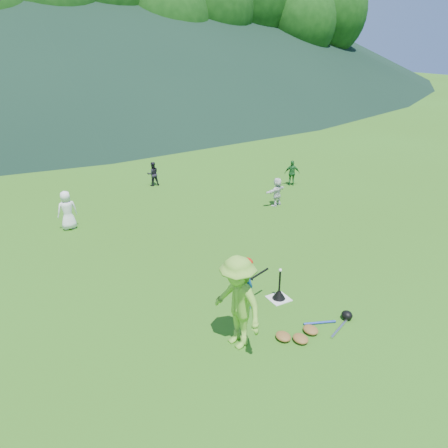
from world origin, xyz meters
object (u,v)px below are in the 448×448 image
object	(u,v)px
adult_coach	(238,303)
equipment_pile	(311,330)
fielder_b	(153,174)
fielder_d	(277,192)
home_plate	(279,299)
fielder_a	(67,210)
batting_tee	(279,294)
batter_child	(247,283)
fielder_c	(292,173)

from	to	relation	value
adult_coach	equipment_pile	bearing A→B (deg)	65.33
fielder_b	fielder_d	size ratio (longest dim) A/B	0.95
home_plate	fielder_d	bearing A→B (deg)	54.74
home_plate	fielder_a	distance (m)	7.17
fielder_d	equipment_pile	size ratio (longest dim) A/B	0.56
home_plate	fielder_b	bearing A→B (deg)	86.80
equipment_pile	batting_tee	bearing A→B (deg)	82.87
home_plate	fielder_a	xyz separation A→B (m)	(-3.27, 6.35, 0.59)
fielder_b	fielder_a	bearing A→B (deg)	40.51
adult_coach	fielder_b	xyz separation A→B (m)	(2.13, 9.94, -0.46)
equipment_pile	batter_child	bearing A→B (deg)	112.63
batter_child	batting_tee	bearing A→B (deg)	-89.92
home_plate	batter_child	bearing A→B (deg)	169.45
fielder_c	fielder_d	distance (m)	2.41
fielder_c	batting_tee	xyz separation A→B (m)	(-5.29, -6.41, -0.37)
batter_child	fielder_a	world-z (taller)	fielder_a
batter_child	fielder_c	xyz separation A→B (m)	(6.06, 6.27, -0.07)
fielder_d	equipment_pile	bearing A→B (deg)	43.39
adult_coach	fielder_c	size ratio (longest dim) A/B	1.87
adult_coach	fielder_d	bearing A→B (deg)	130.44
fielder_c	home_plate	bearing A→B (deg)	81.16
fielder_b	fielder_d	bearing A→B (deg)	129.71
batter_child	fielder_d	distance (m)	6.33
batter_child	fielder_b	world-z (taller)	batter_child
adult_coach	fielder_c	bearing A→B (deg)	128.36
adult_coach	equipment_pile	xyz separation A→B (m)	(1.46, -0.43, -0.87)
home_plate	fielder_d	world-z (taller)	fielder_d
batting_tee	fielder_d	bearing A→B (deg)	54.74
adult_coach	fielder_b	size ratio (longest dim) A/B	1.96
adult_coach	batting_tee	size ratio (longest dim) A/B	2.74
home_plate	batting_tee	size ratio (longest dim) A/B	0.66
batter_child	adult_coach	xyz separation A→B (m)	(-0.85, -1.02, 0.36)
batting_tee	adult_coach	bearing A→B (deg)	-151.62
fielder_a	fielder_b	size ratio (longest dim) A/B	1.26
batting_tee	equipment_pile	xyz separation A→B (m)	(-0.16, -1.31, -0.06)
fielder_a	fielder_b	xyz separation A→B (m)	(3.78, 2.71, -0.13)
fielder_a	fielder_c	xyz separation A→B (m)	(8.56, 0.06, -0.10)
batter_child	fielder_c	distance (m)	8.72
adult_coach	fielder_b	world-z (taller)	adult_coach
home_plate	batting_tee	distance (m)	0.12
fielder_d	equipment_pile	distance (m)	7.16
fielder_c	batter_child	bearing A→B (deg)	76.66
fielder_b	equipment_pile	size ratio (longest dim) A/B	0.53
home_plate	adult_coach	bearing A→B (deg)	-151.62
batter_child	equipment_pile	size ratio (longest dim) A/B	0.63
home_plate	fielder_c	size ratio (longest dim) A/B	0.45
adult_coach	fielder_d	size ratio (longest dim) A/B	1.86
batting_tee	equipment_pile	distance (m)	1.32
fielder_c	equipment_pile	size ratio (longest dim) A/B	0.55
batter_child	fielder_c	world-z (taller)	batter_child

